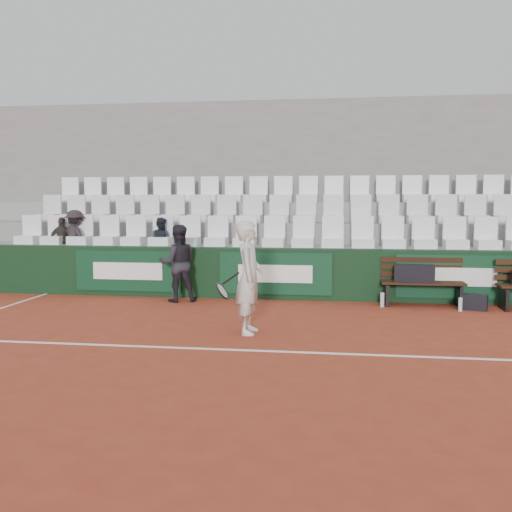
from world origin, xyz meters
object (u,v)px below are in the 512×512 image
(sports_bag_ground, at_px, (474,302))
(spectator_b, at_px, (62,220))
(sports_bag_left, at_px, (414,273))
(water_bottle_near, at_px, (382,300))
(spectator_a, at_px, (75,217))
(ball_kid, at_px, (178,263))
(water_bottle_far, at_px, (460,304))
(spectator_c, at_px, (161,221))
(bench_left, at_px, (422,294))
(tennis_player, at_px, (249,278))

(sports_bag_ground, distance_m, spectator_b, 8.54)
(sports_bag_ground, xyz_separation_m, spectator_b, (-8.35, 1.17, 1.38))
(sports_bag_left, distance_m, water_bottle_near, 0.80)
(sports_bag_ground, xyz_separation_m, spectator_a, (-8.06, 1.17, 1.46))
(ball_kid, height_order, spectator_a, spectator_a)
(sports_bag_left, xyz_separation_m, sports_bag_ground, (1.01, -0.27, -0.47))
(water_bottle_far, relative_size, ball_kid, 0.17)
(water_bottle_far, height_order, spectator_c, spectator_c)
(bench_left, relative_size, water_bottle_far, 6.10)
(spectator_b, bearing_deg, water_bottle_far, 157.12)
(water_bottle_near, bearing_deg, water_bottle_far, -9.86)
(water_bottle_near, bearing_deg, tennis_player, -131.50)
(sports_bag_left, relative_size, water_bottle_far, 2.93)
(bench_left, height_order, spectator_b, spectator_b)
(sports_bag_ground, distance_m, tennis_player, 4.44)
(sports_bag_ground, bearing_deg, water_bottle_near, 179.09)
(tennis_player, xyz_separation_m, spectator_a, (-4.35, 3.52, 0.77))
(spectator_a, bearing_deg, spectator_c, -155.02)
(tennis_player, height_order, spectator_a, spectator_a)
(bench_left, relative_size, spectator_a, 1.26)
(water_bottle_far, bearing_deg, sports_bag_left, 147.09)
(bench_left, distance_m, tennis_player, 3.91)
(tennis_player, relative_size, spectator_b, 1.60)
(water_bottle_far, bearing_deg, sports_bag_ground, 36.34)
(tennis_player, bearing_deg, sports_bag_ground, 32.38)
(water_bottle_far, height_order, ball_kid, ball_kid)
(sports_bag_left, height_order, spectator_a, spectator_a)
(spectator_a, relative_size, spectator_b, 1.15)
(sports_bag_ground, distance_m, water_bottle_near, 1.60)
(spectator_c, bearing_deg, ball_kid, 138.98)
(bench_left, distance_m, spectator_c, 5.51)
(tennis_player, bearing_deg, water_bottle_near, 48.50)
(spectator_c, bearing_deg, water_bottle_far, -176.12)
(tennis_player, bearing_deg, spectator_b, 142.82)
(bench_left, height_order, sports_bag_ground, bench_left)
(water_bottle_far, relative_size, spectator_a, 0.21)
(bench_left, relative_size, tennis_player, 0.91)
(sports_bag_ground, relative_size, water_bottle_near, 1.67)
(sports_bag_ground, relative_size, water_bottle_far, 1.81)
(bench_left, distance_m, water_bottle_near, 0.78)
(sports_bag_ground, relative_size, spectator_b, 0.43)
(bench_left, xyz_separation_m, water_bottle_near, (-0.74, -0.24, -0.09))
(sports_bag_ground, bearing_deg, ball_kid, 179.17)
(sports_bag_ground, distance_m, spectator_c, 6.40)
(water_bottle_far, bearing_deg, spectator_a, 169.95)
(sports_bag_left, bearing_deg, bench_left, -2.83)
(water_bottle_near, relative_size, spectator_b, 0.26)
(spectator_a, xyz_separation_m, spectator_c, (1.92, 0.00, -0.08))
(spectator_b, height_order, spectator_c, spectator_c)
(ball_kid, distance_m, spectator_b, 3.19)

